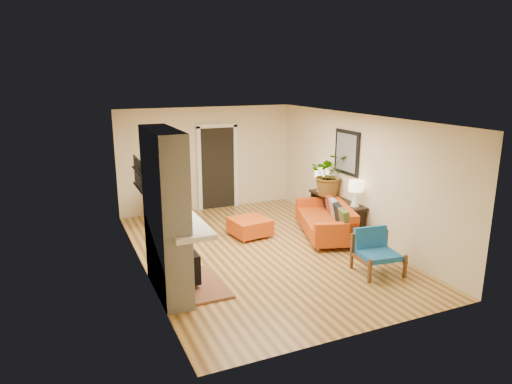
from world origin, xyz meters
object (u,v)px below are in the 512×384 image
Objects in this scene: console_table at (336,205)px; lamp_far at (321,177)px; blue_chair at (375,249)px; houseplant at (330,174)px; lamp_near at (356,190)px; sofa at (328,219)px; dining_table at (172,194)px; ottoman at (250,226)px.

lamp_far reaches higher than console_table.
blue_chair is 0.82× the size of houseplant.
console_table is 3.43× the size of lamp_near.
sofa is 0.91m from lamp_near.
lamp_near is 0.97m from houseplant.
lamp_near is (0.36, -0.43, 0.71)m from sofa.
dining_table is 3.49m from lamp_far.
blue_chair is at bearing -97.33° from sofa.
sofa is 1.07m from houseplant.
ottoman is 1.99m from console_table.
sofa is 2.25× the size of houseplant.
ottoman is 0.45× the size of dining_table.
blue_chair is 1.49× the size of lamp_near.
lamp_far is at bearing 90.00° from lamp_near.
lamp_far is at bearing 77.88° from blue_chair.
sofa is at bearing -38.65° from dining_table.
lamp_near is (3.19, -2.69, 0.39)m from dining_table.
ottoman is 1.06× the size of blue_chair.
dining_table is at bearing 121.75° from blue_chair.
lamp_far is 0.55× the size of houseplant.
lamp_near is at bearing -90.00° from lamp_far.
lamp_near reaches higher than blue_chair.
console_table is 3.43× the size of lamp_far.
houseplant reaches higher than console_table.
blue_chair is 2.64m from houseplant.
blue_chair is at bearing -62.58° from ottoman.
dining_table reaches higher than ottoman.
houseplant is at bearing 92.01° from console_table.
ottoman is 1.58× the size of lamp_far.
houseplant is at bearing 56.31° from sofa.
lamp_near is at bearing 67.74° from blue_chair.
console_table is at bearing -32.37° from dining_table.
dining_table is at bearing 139.83° from lamp_near.
dining_table is at bearing 147.63° from console_table.
lamp_far reaches higher than dining_table.
sofa is 3.64m from dining_table.
dining_table reaches higher than console_table.
houseplant reaches higher than sofa.
blue_chair is 2.96m from lamp_far.
dining_table is 3.78m from console_table.
dining_table is (-1.27, 1.64, 0.45)m from ottoman.
dining_table is 3.66m from houseplant.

